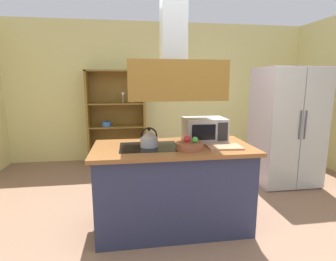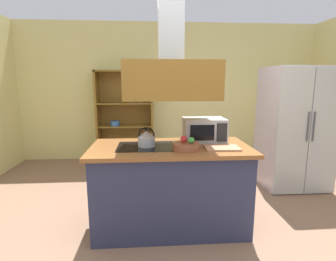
% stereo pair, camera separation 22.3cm
% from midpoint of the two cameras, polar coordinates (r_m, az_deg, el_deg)
% --- Properties ---
extents(ground_plane, '(7.80, 7.80, 0.00)m').
position_cam_midpoint_polar(ground_plane, '(2.87, 3.81, -22.37)').
color(ground_plane, '#85644F').
extents(wall_back, '(6.00, 0.12, 2.70)m').
position_cam_midpoint_polar(wall_back, '(5.38, -2.84, 8.33)').
color(wall_back, '#E1D988').
rests_on(wall_back, ground).
extents(kitchen_island, '(1.65, 0.82, 0.90)m').
position_cam_midpoint_polar(kitchen_island, '(2.87, -1.24, -12.11)').
color(kitchen_island, '#2A3050').
rests_on(kitchen_island, ground).
extents(range_hood, '(0.90, 0.70, 1.31)m').
position_cam_midpoint_polar(range_hood, '(2.65, -1.34, 13.56)').
color(range_hood, olive).
extents(refrigerator, '(0.90, 0.78, 1.77)m').
position_cam_midpoint_polar(refrigerator, '(4.34, 23.00, 0.79)').
color(refrigerator, '#BFB3C4').
rests_on(refrigerator, ground).
extents(dish_cabinet, '(1.09, 0.40, 1.77)m').
position_cam_midpoint_polar(dish_cabinet, '(5.20, -12.30, 1.73)').
color(dish_cabinet, brown).
rests_on(dish_cabinet, ground).
extents(kettle, '(0.18, 0.18, 0.20)m').
position_cam_midpoint_polar(kettle, '(2.69, -6.53, -1.81)').
color(kettle, '#AFBBC8').
rests_on(kettle, kitchen_island).
extents(cutting_board, '(0.35, 0.26, 0.02)m').
position_cam_midpoint_polar(cutting_board, '(2.70, 9.88, -3.53)').
color(cutting_board, '#B07B5A').
rests_on(cutting_board, kitchen_island).
extents(microwave, '(0.46, 0.35, 0.26)m').
position_cam_midpoint_polar(microwave, '(2.97, 5.82, 0.25)').
color(microwave, '#B7BABF').
rests_on(microwave, kitchen_island).
extents(fruit_bowl, '(0.27, 0.27, 0.13)m').
position_cam_midpoint_polar(fruit_bowl, '(2.57, 2.24, -3.33)').
color(fruit_bowl, brown).
rests_on(fruit_bowl, kitchen_island).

